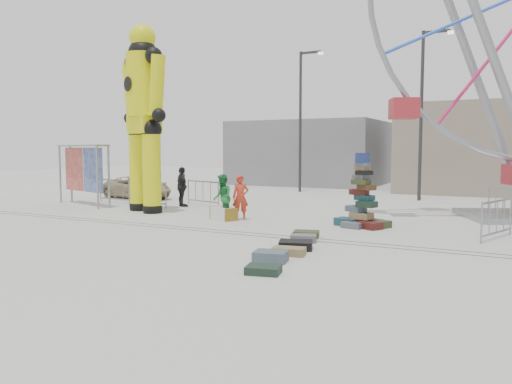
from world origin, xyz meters
The scene contains 25 objects.
ground centered at (0.00, 0.00, 0.00)m, with size 90.00×90.00×0.00m, color #9E9E99.
track_line_near centered at (0.00, 0.60, 0.00)m, with size 40.00×0.04×0.01m, color #47443F.
track_line_far centered at (0.00, 1.00, 0.00)m, with size 40.00×0.04×0.01m, color #47443F.
building_left centered at (-6.00, 22.00, 2.20)m, with size 10.00×8.00×4.40m, color gray.
lamp_post_right centered at (3.09, 13.00, 4.48)m, with size 1.41×0.25×8.00m.
lamp_post_left centered at (-3.91, 15.00, 4.48)m, with size 1.41×0.25×8.00m.
suitcase_tower centered at (2.75, 3.70, 0.66)m, with size 1.83×1.51×2.35m.
crash_test_dummy centered at (-5.89, 3.57, 3.94)m, with size 2.92×1.60×7.48m.
banner_scaffold centered at (-9.81, 4.13, 2.00)m, with size 3.69×1.68×2.66m.
steamer_trunk centered at (-1.95, 2.99, 0.22)m, with size 0.94×0.55×0.44m, color silver.
row_case_0 centered at (1.90, 1.04, 0.09)m, with size 0.70×0.54×0.19m, color #363E1F.
row_case_1 centered at (2.08, 0.39, 0.10)m, with size 0.68×0.46×0.19m, color #5A5C62.
row_case_2 centered at (2.28, -0.63, 0.11)m, with size 0.81×0.59×0.21m, color black.
row_case_3 centered at (2.40, -1.33, 0.09)m, with size 0.76×0.43×0.18m, color olive.
row_case_4 centered at (2.32, -2.15, 0.12)m, with size 0.72×0.53×0.24m, color #485B67.
row_case_5 centered at (2.65, -3.16, 0.08)m, with size 0.67×0.51×0.16m, color #192E20.
barricade_dummy_a centered at (-9.26, 5.51, 0.55)m, with size 2.00×0.10×1.10m, color gray, non-canonical shape.
barricade_dummy_b centered at (-6.87, 4.85, 0.55)m, with size 2.00×0.10×1.10m, color gray, non-canonical shape.
barricade_dummy_c centered at (-5.13, 6.53, 0.55)m, with size 2.00×0.10×1.10m, color gray, non-canonical shape.
barricade_wheel_front centered at (6.63, 3.20, 0.55)m, with size 2.00×0.10×1.10m, color gray, non-canonical shape.
barricade_wheel_back centered at (6.71, 7.80, 0.55)m, with size 2.00×0.10×1.10m, color gray, non-canonical shape.
pedestrian_red centered at (-1.45, 3.30, 0.78)m, with size 0.57×0.37×1.57m, color #B72E1A.
pedestrian_green centered at (-1.93, 2.86, 0.80)m, with size 0.78×0.61×1.61m, color #1C7130.
pedestrian_black centered at (-5.62, 5.65, 0.86)m, with size 1.00×0.42×1.71m, color black.
parked_suv centered at (-9.80, 7.63, 0.55)m, with size 1.84×3.99×1.11m, color tan.
Camera 1 is at (6.95, -11.85, 2.45)m, focal length 35.00 mm.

